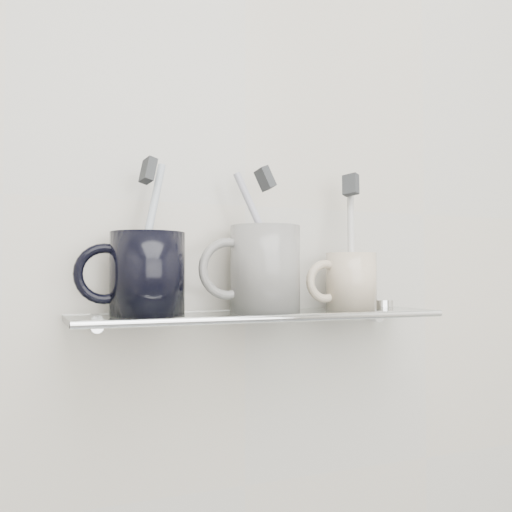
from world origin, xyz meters
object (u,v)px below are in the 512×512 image
shelf_glass (262,315)px  mug_center (265,269)px  mug_left (148,274)px  mug_right (351,281)px

shelf_glass → mug_center: mug_center is taller
shelf_glass → mug_left: 0.16m
shelf_glass → mug_center: (0.01, 0.00, 0.06)m
mug_center → mug_left: bearing=157.0°
mug_center → mug_right: 0.14m
mug_right → shelf_glass: bearing=164.2°
shelf_glass → mug_right: bearing=2.0°
mug_left → shelf_glass: bearing=-19.3°
mug_left → mug_right: 0.30m
mug_left → mug_center: size_ratio=0.89×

